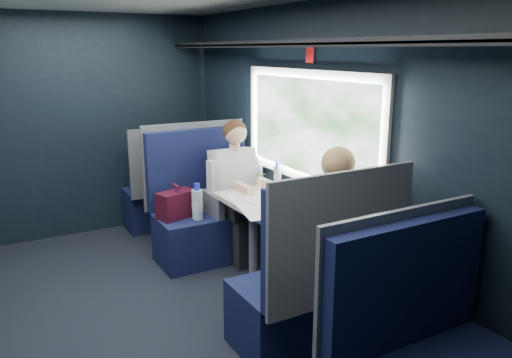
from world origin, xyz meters
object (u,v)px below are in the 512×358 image
man (238,184)px  woman (331,229)px  laptop (308,188)px  cup (261,182)px  bottle_small (277,176)px  seat_bay_near (205,213)px  table (270,211)px  seat_row_front (173,191)px  seat_bay_far (315,288)px

man → woman: same height
man → woman: (0.00, -1.41, 0.01)m
laptop → cup: 0.49m
woman → bottle_small: (0.23, 1.08, 0.11)m
man → laptop: size_ratio=3.34×
woman → bottle_small: 1.11m
seat_bay_near → woman: (0.27, -1.58, 0.31)m
table → laptop: laptop is taller
seat_row_front → seat_bay_near: bearing=-90.9°
seat_bay_far → seat_row_front: seat_bay_far is taller
man → woman: bearing=-90.0°
man → seat_row_front: bearing=102.8°
seat_row_front → woman: size_ratio=0.88×
man → laptop: 0.77m
bottle_small → seat_bay_far: bearing=-111.0°
seat_bay_near → laptop: 1.11m
seat_bay_far → cup: bearing=75.0°
table → bottle_small: 0.51m
laptop → bottle_small: 0.39m
seat_row_front → bottle_small: (0.48, -1.42, 0.43)m
table → seat_row_front: seat_row_front is taller
seat_bay_near → seat_row_front: size_ratio=1.09×
man → cup: (0.10, -0.26, 0.06)m
cup → woman: bearing=-95.0°
man → woman: size_ratio=1.00×
seat_bay_near → laptop: (0.55, -0.88, 0.39)m
seat_row_front → man: size_ratio=0.88×
bottle_small → seat_bay_near: bearing=134.9°
table → seat_row_front: (-0.18, 1.80, -0.25)m
man → laptop: (0.29, -0.71, 0.09)m
woman → laptop: size_ratio=3.34×
seat_bay_near → seat_bay_far: same height
seat_row_front → man: (0.25, -1.10, 0.31)m
table → laptop: bearing=-2.1°
table → bottle_small: size_ratio=4.38×
table → cup: size_ratio=12.45×
bottle_small → laptop: bearing=-81.3°
seat_bay_far → man: man is taller
seat_bay_far → laptop: 1.09m
table → seat_row_front: bearing=95.8°
table → seat_bay_far: size_ratio=0.79×
seat_row_front → cup: seat_row_front is taller
table → man: man is taller
bottle_small → woman: bearing=-102.0°
laptop → seat_bay_far: bearing=-122.0°
laptop → cup: (-0.19, 0.45, -0.03)m
seat_bay_far → man: 1.62m
bottle_small → man: bearing=125.3°
seat_bay_far → bottle_small: bearing=69.0°
man → seat_bay_far: bearing=-99.0°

